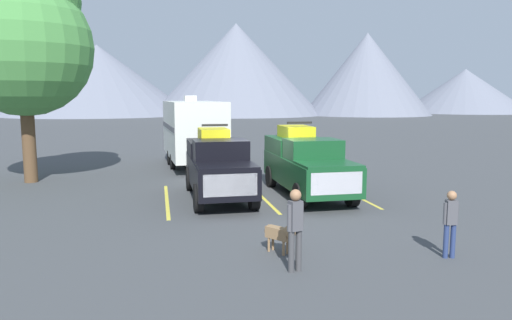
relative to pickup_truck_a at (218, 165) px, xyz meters
The scene contains 12 objects.
ground_plane 2.05m from the pickup_truck_a, 21.11° to the right, with size 240.00×240.00×0.00m, color #3F4244.
pickup_truck_a is the anchor object (origin of this frame).
pickup_truck_b 3.23m from the pickup_truck_a, ahead, with size 2.10×5.72×2.64m.
lot_stripe_a 2.16m from the pickup_truck_a, behind, with size 0.12×5.50×0.01m, color gold.
lot_stripe_b 1.96m from the pickup_truck_a, ahead, with size 0.12×5.50×0.01m, color gold.
lot_stripe_c 5.07m from the pickup_truck_a, ahead, with size 0.12×5.50×0.01m, color gold.
camper_trailer_a 8.11m from the pickup_truck_a, 91.98° to the left, with size 2.96×7.98×3.64m.
person_a 8.53m from the pickup_truck_a, 59.99° to the right, with size 0.33×0.21×1.53m.
person_b 7.53m from the pickup_truck_a, 84.98° to the right, with size 0.37×0.27×1.72m.
dog 6.45m from the pickup_truck_a, 83.87° to the right, with size 0.62×0.77×0.72m.
tree_a 9.98m from the pickup_truck_a, 146.45° to the left, with size 5.59×5.59×9.47m.
mountain_ridge 79.53m from the pickup_truck_a, 89.73° to the left, with size 145.42×42.09×17.73m.
Camera 1 is at (-3.58, -16.00, 3.58)m, focal length 33.47 mm.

